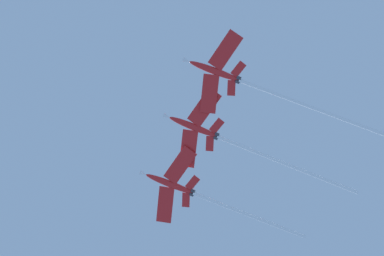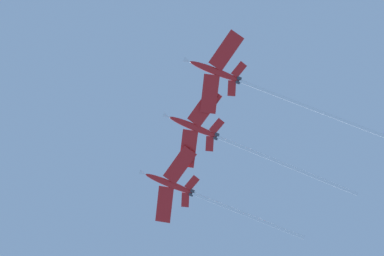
% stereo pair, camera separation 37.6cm
% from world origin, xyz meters
% --- Properties ---
extents(jet_inner_left, '(44.29, 27.22, 8.16)m').
position_xyz_m(jet_inner_left, '(-28.15, 4.38, 152.48)').
color(jet_inner_left, red).
extents(jet_centre, '(43.19, 27.28, 9.01)m').
position_xyz_m(jet_centre, '(-21.99, -8.42, 152.78)').
color(jet_centre, red).
extents(jet_inner_right, '(37.75, 24.41, 7.28)m').
position_xyz_m(jet_inner_right, '(-13.77, -20.95, 152.47)').
color(jet_inner_right, red).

